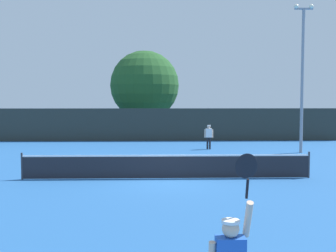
% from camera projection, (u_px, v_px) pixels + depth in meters
% --- Properties ---
extents(ground_plane, '(120.00, 120.00, 0.00)m').
position_uv_depth(ground_plane, '(167.00, 179.00, 16.12)').
color(ground_plane, '#235693').
extents(tennis_net, '(11.63, 0.08, 1.07)m').
position_uv_depth(tennis_net, '(167.00, 166.00, 16.09)').
color(tennis_net, '#232328').
rests_on(tennis_net, ground).
extents(perimeter_fence, '(28.94, 0.12, 2.54)m').
position_uv_depth(perimeter_fence, '(162.00, 125.00, 31.27)').
color(perimeter_fence, '#2D332D').
rests_on(perimeter_fence, ground).
extents(player_receiving, '(0.57, 0.23, 1.56)m').
position_uv_depth(player_receiving, '(209.00, 135.00, 25.82)').
color(player_receiving, white).
rests_on(player_receiving, ground).
extents(tennis_ball, '(0.07, 0.07, 0.07)m').
position_uv_depth(tennis_ball, '(162.00, 174.00, 17.06)').
color(tennis_ball, '#CCE033').
rests_on(tennis_ball, ground).
extents(light_pole, '(1.18, 0.28, 8.83)m').
position_uv_depth(light_pole, '(302.00, 70.00, 23.85)').
color(light_pole, gray).
rests_on(light_pole, ground).
extents(large_tree, '(6.27, 6.27, 7.68)m').
position_uv_depth(large_tree, '(145.00, 85.00, 36.52)').
color(large_tree, brown).
rests_on(large_tree, ground).
extents(parked_car_near, '(2.15, 4.31, 1.69)m').
position_uv_depth(parked_car_near, '(185.00, 125.00, 39.55)').
color(parked_car_near, white).
rests_on(parked_car_near, ground).
extents(parked_car_mid, '(2.38, 4.40, 1.69)m').
position_uv_depth(parked_car_mid, '(228.00, 126.00, 36.86)').
color(parked_car_mid, '#B7B7BC').
rests_on(parked_car_mid, ground).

